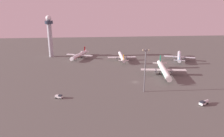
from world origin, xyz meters
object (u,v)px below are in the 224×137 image
object	(u,v)px
airplane_mid_apron	(122,57)
apron_light_central	(145,68)
airplane_far_stand	(164,70)
airplane_near_gate	(79,55)
control_tower	(50,33)
airplane_taxiway_distant	(179,57)
cargo_loader	(59,96)
fuel_truck	(204,102)

from	to	relation	value
airplane_mid_apron	apron_light_central	distance (m)	79.45
airplane_far_stand	airplane_near_gate	xyz separation A→B (m)	(-68.08, 58.85, -0.88)
airplane_near_gate	apron_light_central	size ratio (longest dim) A/B	1.25
control_tower	airplane_far_stand	size ratio (longest dim) A/B	0.94
airplane_far_stand	airplane_near_gate	bearing A→B (deg)	-33.11
airplane_taxiway_distant	airplane_far_stand	bearing A→B (deg)	-103.10
cargo_loader	apron_light_central	world-z (taller)	apron_light_central
control_tower	cargo_loader	size ratio (longest dim) A/B	9.19
control_tower	airplane_taxiway_distant	xyz separation A→B (m)	(126.36, -25.66, -20.46)
airplane_far_stand	airplane_mid_apron	world-z (taller)	airplane_far_stand
airplane_mid_apron	airplane_near_gate	bearing A→B (deg)	165.15
airplane_taxiway_distant	apron_light_central	world-z (taller)	apron_light_central
airplane_near_gate	fuel_truck	distance (m)	133.98
airplane_taxiway_distant	control_tower	bearing A→B (deg)	-170.43
airplane_taxiway_distant	apron_light_central	size ratio (longest dim) A/B	1.31
control_tower	fuel_truck	bearing A→B (deg)	-49.23
airplane_near_gate	cargo_loader	world-z (taller)	airplane_near_gate
control_tower	airplane_mid_apron	bearing A→B (deg)	-16.70
airplane_near_gate	airplane_mid_apron	bearing A→B (deg)	-174.33
airplane_taxiway_distant	fuel_truck	world-z (taller)	airplane_taxiway_distant
airplane_far_stand	fuel_truck	size ratio (longest dim) A/B	6.84
airplane_mid_apron	airplane_far_stand	bearing A→B (deg)	-60.22
airplane_far_stand	apron_light_central	world-z (taller)	apron_light_central
airplane_taxiway_distant	fuel_truck	bearing A→B (deg)	-82.10
airplane_taxiway_distant	airplane_mid_apron	xyz separation A→B (m)	(-55.71, 4.47, -0.24)
apron_light_central	fuel_truck	bearing A→B (deg)	-36.09
airplane_taxiway_distant	apron_light_central	xyz separation A→B (m)	(-51.30, -73.91, 12.01)
control_tower	cargo_loader	world-z (taller)	control_tower
airplane_far_stand	airplane_taxiway_distant	bearing A→B (deg)	-116.42
airplane_mid_apron	apron_light_central	xyz separation A→B (m)	(4.41, -78.37, 12.25)
airplane_near_gate	airplane_far_stand	bearing A→B (deg)	160.21
fuel_truck	cargo_loader	distance (m)	83.23
airplane_far_stand	apron_light_central	bearing A→B (deg)	62.11
airplane_mid_apron	fuel_truck	size ratio (longest dim) A/B	5.36
cargo_loader	apron_light_central	distance (m)	54.96
apron_light_central	airplane_near_gate	bearing A→B (deg)	117.09
airplane_mid_apron	airplane_near_gate	xyz separation A→B (m)	(-41.51, 11.42, 0.06)
airplane_taxiway_distant	fuel_truck	xyz separation A→B (m)	(-22.22, -95.11, -2.28)
airplane_taxiway_distant	fuel_truck	size ratio (longest dim) A/B	5.52
cargo_loader	airplane_mid_apron	bearing A→B (deg)	170.72
fuel_truck	airplane_mid_apron	bearing A→B (deg)	-9.53
airplane_far_stand	airplane_mid_apron	size ratio (longest dim) A/B	1.28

